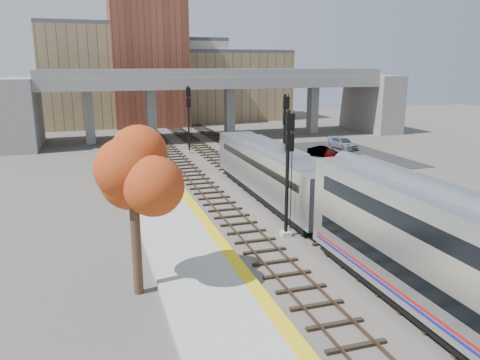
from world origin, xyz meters
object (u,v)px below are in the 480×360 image
object	(u,v)px
car_c	(342,143)
tree	(132,175)
locomotive	(272,170)
signal_mast_far	(189,119)
signal_mast_mid	(285,142)
car_a	(331,154)
signal_mast_near	(288,174)
car_b	(323,152)

from	to	relation	value
car_c	tree	bearing A→B (deg)	-138.93
car_c	locomotive	bearing A→B (deg)	-138.88
signal_mast_far	car_c	size ratio (longest dim) A/B	1.68
signal_mast_mid	car_c	xyz separation A→B (m)	(14.40, 15.57, -3.30)
tree	car_a	bearing A→B (deg)	46.93
signal_mast_near	car_a	bearing A→B (deg)	55.42
signal_mast_near	tree	xyz separation A→B (m)	(-9.25, -4.59, 1.67)
signal_mast_far	car_a	bearing A→B (deg)	-30.96
tree	locomotive	bearing A→B (deg)	47.43
signal_mast_near	tree	size ratio (longest dim) A/B	1.02
signal_mast_mid	locomotive	bearing A→B (deg)	-130.31
signal_mast_far	signal_mast_near	bearing A→B (deg)	-90.00
signal_mast_far	tree	xyz separation A→B (m)	(-9.25, -33.15, 1.58)
car_b	signal_mast_far	bearing A→B (deg)	125.08
signal_mast_mid	signal_mast_near	bearing A→B (deg)	-112.06
tree	car_b	world-z (taller)	tree
car_c	signal_mast_mid	bearing A→B (deg)	-139.19
car_a	car_b	world-z (taller)	car_b
signal_mast_near	car_b	distance (m)	25.92
signal_mast_near	car_a	xyz separation A→B (m)	(13.92, 20.20, -3.27)
signal_mast_near	car_c	world-z (taller)	signal_mast_near
signal_mast_mid	car_b	bearing A→B (deg)	50.29
signal_mast_far	car_b	bearing A→B (deg)	-26.40
signal_mast_near	car_a	size ratio (longest dim) A/B	2.32
signal_mast_mid	car_b	size ratio (longest dim) A/B	2.27
locomotive	car_b	size ratio (longest dim) A/B	5.52
car_a	car_b	size ratio (longest dim) A/B	0.95
locomotive	signal_mast_far	xyz separation A→B (m)	(-2.10, 20.79, 1.68)
car_a	locomotive	bearing A→B (deg)	-112.22
signal_mast_far	tree	size ratio (longest dim) A/B	1.04
car_b	car_c	world-z (taller)	car_c
signal_mast_mid	tree	world-z (taller)	signal_mast_mid
locomotive	signal_mast_mid	bearing A→B (deg)	49.69
locomotive	car_b	xyz separation A→B (m)	(11.64, 13.97, -1.67)
signal_mast_far	car_b	world-z (taller)	signal_mast_far
locomotive	signal_mast_far	distance (m)	20.97
car_b	locomotive	bearing A→B (deg)	-158.34
signal_mast_far	signal_mast_mid	bearing A→B (deg)	-77.46
signal_mast_mid	tree	size ratio (longest dim) A/B	1.05
signal_mast_mid	car_b	distance (m)	15.47
signal_mast_mid	tree	xyz separation A→B (m)	(-13.35, -14.71, 1.53)
car_a	signal_mast_near	bearing A→B (deg)	-103.25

